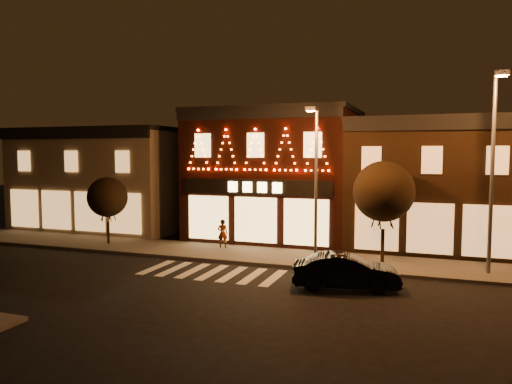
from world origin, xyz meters
The scene contains 11 objects.
ground centered at (0.00, 0.00, 0.00)m, with size 120.00×120.00×0.00m, color black.
sidewalk_far centered at (2.00, 8.00, 0.07)m, with size 44.00×4.00×0.15m, color #47423D.
building_left centered at (-13.00, 13.99, 3.66)m, with size 12.20×8.28×7.30m.
building_pulp centered at (0.00, 13.98, 4.16)m, with size 10.20×8.34×8.30m.
building_right_a centered at (9.50, 13.99, 3.76)m, with size 9.20×8.28×7.50m.
streetlamp_mid centered at (4.31, 6.38, 4.56)m, with size 0.48×1.72×7.51m.
streetlamp_right centered at (12.04, 7.38, 5.32)m, with size 0.55×2.01×8.80m.
tree_left centered at (-8.62, 7.84, 2.93)m, with size 2.38×2.38×3.98m.
tree_right centered at (7.30, 8.31, 3.66)m, with size 3.00×3.00×5.02m.
dark_sedan centered at (6.28, 3.44, 0.71)m, with size 1.51×4.33×1.43m, color black.
pedestrian centered at (-1.66, 9.00, 0.96)m, with size 0.59×0.39×1.63m, color gray.
Camera 1 is at (9.44, -16.24, 5.57)m, focal length 34.10 mm.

